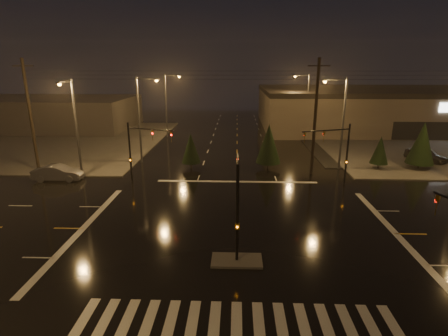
{
  "coord_description": "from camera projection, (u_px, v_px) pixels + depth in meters",
  "views": [
    {
      "loc": [
        -0.09,
        -22.33,
        11.11
      ],
      "look_at": [
        -1.11,
        5.56,
        3.0
      ],
      "focal_mm": 28.0,
      "sensor_mm": 36.0,
      "label": 1
    }
  ],
  "objects": [
    {
      "name": "ground",
      "position": [
        237.0,
        231.0,
        24.52
      ],
      "size": [
        140.0,
        140.0,
        0.0
      ],
      "primitive_type": "plane",
      "color": "black",
      "rests_on": "ground"
    },
    {
      "name": "sidewalk_ne",
      "position": [
        437.0,
        143.0,
        52.24
      ],
      "size": [
        36.0,
        36.0,
        0.12
      ],
      "primitive_type": "cube",
      "color": "#45423D",
      "rests_on": "ground"
    },
    {
      "name": "streetlight_3",
      "position": [
        341.0,
        118.0,
        37.86
      ],
      "size": [
        2.77,
        0.32,
        10.0
      ],
      "color": "#38383A",
      "rests_on": "ground"
    },
    {
      "name": "conifer_4",
      "position": [
        269.0,
        144.0,
        38.85
      ],
      "size": [
        2.78,
        2.78,
        5.04
      ],
      "color": "black",
      "rests_on": "ground"
    },
    {
      "name": "streetlight_5",
      "position": [
        74.0,
        123.0,
        34.2
      ],
      "size": [
        0.32,
        2.77,
        10.0
      ],
      "color": "#38383A",
      "rests_on": "ground"
    },
    {
      "name": "median_island",
      "position": [
        237.0,
        260.0,
        20.66
      ],
      "size": [
        3.0,
        1.6,
        0.15
      ],
      "primitive_type": "cube",
      "color": "#45423D",
      "rests_on": "ground"
    },
    {
      "name": "car_parked",
      "position": [
        426.0,
        155.0,
        42.29
      ],
      "size": [
        4.4,
        4.99,
        1.63
      ],
      "primitive_type": "imported",
      "rotation": [
        0.0,
        0.0,
        0.64
      ],
      "color": "black",
      "rests_on": "ground"
    },
    {
      "name": "retail_building",
      "position": [
        421.0,
        106.0,
        66.35
      ],
      "size": [
        60.2,
        28.3,
        7.2
      ],
      "color": "brown",
      "rests_on": "ground"
    },
    {
      "name": "signal_mast_nw",
      "position": [
        139.0,
        146.0,
        33.52
      ],
      "size": [
        4.84,
        1.86,
        6.0
      ],
      "color": "black",
      "rests_on": "ground"
    },
    {
      "name": "sidewalk_nw",
      "position": [
        45.0,
        141.0,
        54.35
      ],
      "size": [
        36.0,
        36.0,
        0.12
      ],
      "primitive_type": "cube",
      "color": "#45423D",
      "rests_on": "ground"
    },
    {
      "name": "signal_mast_median",
      "position": [
        237.0,
        197.0,
        20.53
      ],
      "size": [
        0.25,
        4.59,
        6.0
      ],
      "color": "black",
      "rests_on": "ground"
    },
    {
      "name": "conifer_3",
      "position": [
        191.0,
        148.0,
        39.03
      ],
      "size": [
        2.14,
        2.14,
        4.04
      ],
      "color": "black",
      "rests_on": "ground"
    },
    {
      "name": "signal_mast_ne",
      "position": [
        338.0,
        148.0,
        32.86
      ],
      "size": [
        4.84,
        1.86,
        6.0
      ],
      "color": "black",
      "rests_on": "ground"
    },
    {
      "name": "utility_pole_1",
      "position": [
        315.0,
        117.0,
        35.97
      ],
      "size": [
        2.2,
        0.32,
        12.0
      ],
      "color": "black",
      "rests_on": "ground"
    },
    {
      "name": "conifer_1",
      "position": [
        422.0,
        143.0,
        38.5
      ],
      "size": [
        2.95,
        2.95,
        5.31
      ],
      "color": "black",
      "rests_on": "ground"
    },
    {
      "name": "crosswalk",
      "position": [
        237.0,
        320.0,
        15.88
      ],
      "size": [
        15.0,
        2.6,
        0.01
      ],
      "primitive_type": "cube",
      "color": "beige",
      "rests_on": "ground"
    },
    {
      "name": "car_crossing",
      "position": [
        58.0,
        173.0,
        35.28
      ],
      "size": [
        4.95,
        1.93,
        1.61
      ],
      "primitive_type": "imported",
      "rotation": [
        0.0,
        0.0,
        1.62
      ],
      "color": "#595A61",
      "rests_on": "ground"
    },
    {
      "name": "conifer_0",
      "position": [
        380.0,
        150.0,
        38.68
      ],
      "size": [
        1.96,
        1.96,
        3.76
      ],
      "color": "black",
      "rests_on": "ground"
    },
    {
      "name": "streetlight_2",
      "position": [
        168.0,
        101.0,
        55.92
      ],
      "size": [
        2.77,
        0.32,
        10.0
      ],
      "color": "#38383A",
      "rests_on": "ground"
    },
    {
      "name": "commercial_block",
      "position": [
        50.0,
        113.0,
        65.28
      ],
      "size": [
        30.0,
        18.0,
        5.6
      ],
      "primitive_type": "cube",
      "color": "#443E3C",
      "rests_on": "ground"
    },
    {
      "name": "utility_pole_0",
      "position": [
        30.0,
        116.0,
        37.02
      ],
      "size": [
        2.2,
        0.32,
        12.0
      ],
      "color": "black",
      "rests_on": "ground"
    },
    {
      "name": "stop_bar_far",
      "position": [
        237.0,
        182.0,
        35.08
      ],
      "size": [
        16.0,
        0.5,
        0.01
      ],
      "primitive_type": "cube",
      "color": "beige",
      "rests_on": "ground"
    },
    {
      "name": "streetlight_4",
      "position": [
        306.0,
        100.0,
        57.06
      ],
      "size": [
        2.77,
        0.32,
        10.0
      ],
      "color": "#38383A",
      "rests_on": "ground"
    },
    {
      "name": "streetlight_1",
      "position": [
        141.0,
        114.0,
        40.57
      ],
      "size": [
        2.77,
        0.32,
        10.0
      ],
      "color": "#38383A",
      "rests_on": "ground"
    }
  ]
}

